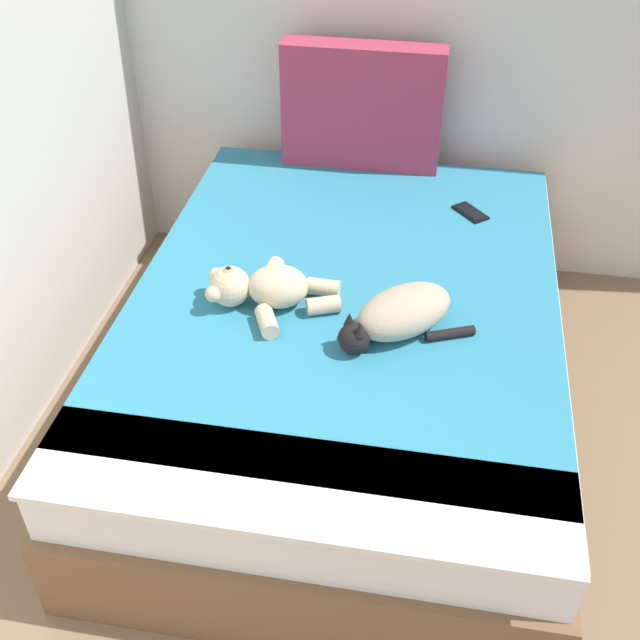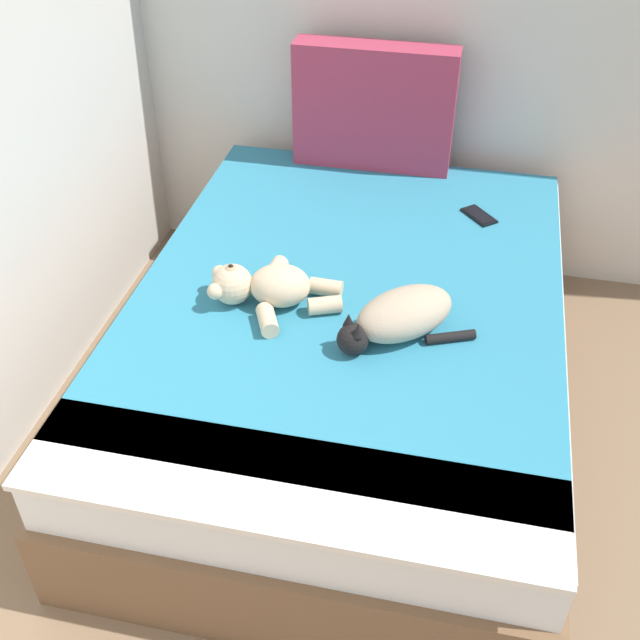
# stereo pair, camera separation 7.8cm
# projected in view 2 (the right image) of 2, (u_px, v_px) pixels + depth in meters

# --- Properties ---
(ground_plane) EXTENTS (9.19, 9.19, 0.00)m
(ground_plane) POSITION_uv_depth(u_px,v_px,m) (511.00, 615.00, 2.30)
(ground_plane) COLOR #7A6047
(wall_back) EXTENTS (3.67, 0.06, 2.45)m
(wall_back) POSITION_uv_depth(u_px,v_px,m) (571.00, 5.00, 2.96)
(wall_back) COLOR beige
(wall_back) RESTS_ON ground_plane
(bed) EXTENTS (1.49, 2.04, 0.56)m
(bed) POSITION_uv_depth(u_px,v_px,m) (347.00, 353.00, 2.81)
(bed) COLOR brown
(bed) RESTS_ON ground_plane
(patterned_cushion) EXTENTS (0.67, 0.13, 0.52)m
(patterned_cushion) POSITION_uv_depth(u_px,v_px,m) (374.00, 107.00, 3.19)
(patterned_cushion) COLOR #A5334C
(patterned_cushion) RESTS_ON bed
(cat) EXTENTS (0.42, 0.37, 0.15)m
(cat) POSITION_uv_depth(u_px,v_px,m) (399.00, 316.00, 2.40)
(cat) COLOR tan
(cat) RESTS_ON bed
(teddy_bear) EXTENTS (0.46, 0.39, 0.15)m
(teddy_bear) POSITION_uv_depth(u_px,v_px,m) (266.00, 287.00, 2.54)
(teddy_bear) COLOR beige
(teddy_bear) RESTS_ON bed
(cell_phone) EXTENTS (0.15, 0.16, 0.01)m
(cell_phone) POSITION_uv_depth(u_px,v_px,m) (479.00, 216.00, 3.01)
(cell_phone) COLOR black
(cell_phone) RESTS_ON bed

